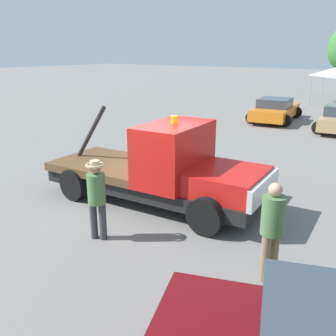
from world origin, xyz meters
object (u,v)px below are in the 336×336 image
object	(u,v)px
parked_car_orange	(275,110)
traffic_cone	(185,151)
person_at_hood	(97,194)
person_near_truck	(272,225)
tow_truck	(165,171)

from	to	relation	value
parked_car_orange	traffic_cone	distance (m)	9.63
parked_car_orange	traffic_cone	world-z (taller)	parked_car_orange
person_at_hood	parked_car_orange	bearing A→B (deg)	-15.59
person_near_truck	traffic_cone	size ratio (longest dim) A/B	3.36
person_at_hood	parked_car_orange	size ratio (longest dim) A/B	0.36
parked_car_orange	traffic_cone	bearing A→B (deg)	172.77
person_near_truck	parked_car_orange	size ratio (longest dim) A/B	0.37
tow_truck	parked_car_orange	xyz separation A→B (m)	(-2.14, 13.85, -0.30)
person_near_truck	tow_truck	bearing A→B (deg)	-5.51
traffic_cone	person_near_truck	bearing A→B (deg)	-46.14
parked_car_orange	person_near_truck	bearing A→B (deg)	-167.14
person_at_hood	traffic_cone	size ratio (longest dim) A/B	3.27
tow_truck	person_near_truck	size ratio (longest dim) A/B	3.38
person_near_truck	person_at_hood	world-z (taller)	person_near_truck
person_near_truck	traffic_cone	bearing A→B (deg)	-26.24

